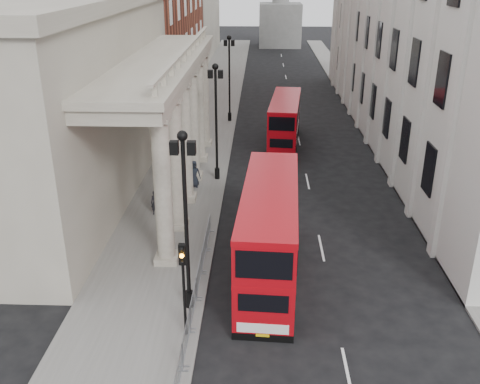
% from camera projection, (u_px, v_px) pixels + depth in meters
% --- Properties ---
extents(ground, '(260.00, 260.00, 0.00)m').
position_uv_depth(ground, '(192.00, 369.00, 20.75)').
color(ground, black).
rests_on(ground, ground).
extents(sidewalk_west, '(6.00, 140.00, 0.12)m').
position_uv_depth(sidewalk_west, '(200.00, 138.00, 48.44)').
color(sidewalk_west, slate).
rests_on(sidewalk_west, ground).
extents(sidewalk_east, '(3.00, 140.00, 0.12)m').
position_uv_depth(sidewalk_east, '(383.00, 141.00, 47.85)').
color(sidewalk_east, slate).
rests_on(sidewalk_east, ground).
extents(kerb, '(0.20, 140.00, 0.14)m').
position_uv_depth(kerb, '(232.00, 139.00, 48.33)').
color(kerb, slate).
rests_on(kerb, ground).
extents(portico_building, '(9.00, 28.00, 12.00)m').
position_uv_depth(portico_building, '(64.00, 105.00, 35.36)').
color(portico_building, gray).
rests_on(portico_building, ground).
extents(lamp_post_south, '(1.05, 0.44, 8.32)m').
position_uv_depth(lamp_post_south, '(186.00, 211.00, 22.54)').
color(lamp_post_south, black).
rests_on(lamp_post_south, sidewalk_west).
extents(lamp_post_mid, '(1.05, 0.44, 8.32)m').
position_uv_depth(lamp_post_mid, '(216.00, 115.00, 37.27)').
color(lamp_post_mid, black).
rests_on(lamp_post_mid, sidewalk_west).
extents(lamp_post_north, '(1.05, 0.44, 8.32)m').
position_uv_depth(lamp_post_north, '(229.00, 73.00, 51.99)').
color(lamp_post_north, black).
rests_on(lamp_post_north, sidewalk_west).
extents(traffic_light, '(0.28, 0.33, 4.30)m').
position_uv_depth(traffic_light, '(183.00, 273.00, 21.38)').
color(traffic_light, black).
rests_on(traffic_light, sidewalk_west).
extents(crowd_barriers, '(0.50, 18.75, 1.10)m').
position_uv_depth(crowd_barriers, '(190.00, 320.00, 22.55)').
color(crowd_barriers, gray).
rests_on(crowd_barriers, sidewalk_west).
extents(bus_near, '(3.20, 10.96, 4.68)m').
position_uv_depth(bus_near, '(269.00, 231.00, 26.27)').
color(bus_near, '#AA0710').
rests_on(bus_near, ground).
extents(bus_far, '(3.21, 9.76, 4.14)m').
position_uv_depth(bus_far, '(285.00, 121.00, 45.93)').
color(bus_far, '#B70811').
rests_on(bus_far, ground).
extents(pedestrian_a, '(0.62, 0.45, 1.56)m').
position_uv_depth(pedestrian_a, '(155.00, 203.00, 33.18)').
color(pedestrian_a, black).
rests_on(pedestrian_a, sidewalk_west).
extents(pedestrian_b, '(1.06, 1.01, 1.72)m').
position_uv_depth(pedestrian_b, '(169.00, 167.00, 38.93)').
color(pedestrian_b, black).
rests_on(pedestrian_b, sidewalk_west).
extents(pedestrian_c, '(1.05, 0.81, 1.92)m').
position_uv_depth(pedestrian_c, '(194.00, 174.00, 37.29)').
color(pedestrian_c, black).
rests_on(pedestrian_c, sidewalk_west).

